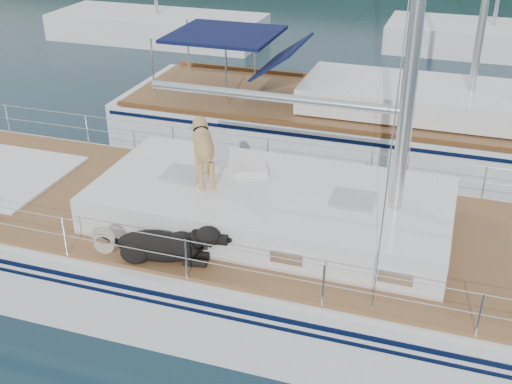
% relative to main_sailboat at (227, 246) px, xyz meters
% --- Properties ---
extents(ground, '(120.00, 120.00, 0.00)m').
position_rel_main_sailboat_xyz_m(ground, '(-0.09, 0.01, -0.68)').
color(ground, black).
rests_on(ground, ground).
extents(main_sailboat, '(12.00, 3.80, 14.01)m').
position_rel_main_sailboat_xyz_m(main_sailboat, '(0.00, 0.00, 0.00)').
color(main_sailboat, white).
rests_on(main_sailboat, ground).
extents(neighbor_sailboat, '(11.00, 3.50, 13.30)m').
position_rel_main_sailboat_xyz_m(neighbor_sailboat, '(1.07, 5.89, -0.05)').
color(neighbor_sailboat, white).
rests_on(neighbor_sailboat, ground).
extents(bg_boat_west, '(8.00, 3.00, 11.65)m').
position_rel_main_sailboat_xyz_m(bg_boat_west, '(-8.09, 14.01, -0.23)').
color(bg_boat_west, white).
rests_on(bg_boat_west, ground).
extents(bg_boat_center, '(7.20, 3.00, 11.65)m').
position_rel_main_sailboat_xyz_m(bg_boat_center, '(3.91, 16.01, -0.23)').
color(bg_boat_center, white).
rests_on(bg_boat_center, ground).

